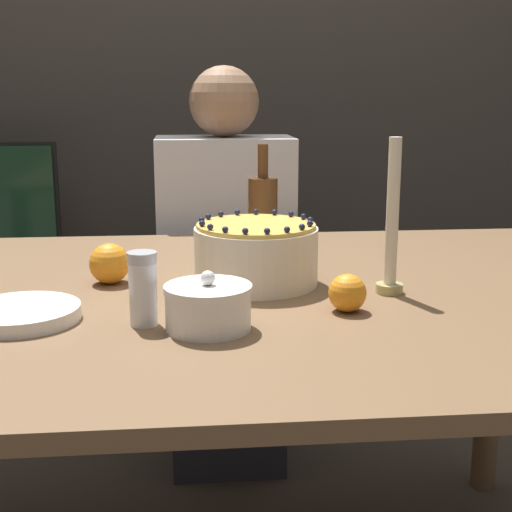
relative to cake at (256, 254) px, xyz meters
name	(u,v)px	position (x,y,z in m)	size (l,w,h in m)	color
wall_behind	(205,47)	(-0.06, 1.35, 0.47)	(8.00, 0.05, 2.60)	#38332D
dining_table	(229,336)	(-0.06, -0.05, -0.15)	(1.67, 1.14, 0.76)	brown
cake	(256,254)	(0.00, 0.00, 0.00)	(0.25, 0.25, 0.13)	#EFE5CC
sugar_bowl	(208,307)	(-0.10, -0.27, -0.02)	(0.14, 0.14, 0.10)	white
sugar_shaker	(143,288)	(-0.21, -0.24, 0.00)	(0.05, 0.05, 0.12)	white
plate_stack	(20,314)	(-0.42, -0.20, -0.05)	(0.20, 0.20, 0.02)	white
candle	(392,231)	(0.25, -0.09, 0.06)	(0.05, 0.05, 0.30)	tan
bottle	(263,218)	(0.03, 0.19, 0.04)	(0.07, 0.07, 0.26)	brown
orange_fruit_1	(347,293)	(0.14, -0.20, -0.03)	(0.07, 0.07, 0.07)	orange
orange_fruit_2	(109,264)	(-0.29, 0.03, -0.02)	(0.08, 0.08, 0.08)	orange
person_man_blue_shirt	(226,297)	(-0.02, 0.72, -0.30)	(0.40, 0.34, 1.21)	#2D2D38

